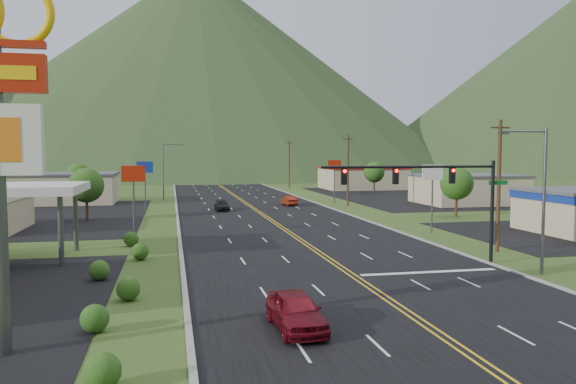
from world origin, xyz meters
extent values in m
plane|color=#274117|center=(0.00, 0.00, 0.00)|extent=(500.00, 500.00, 0.00)
cube|color=black|center=(0.00, 0.00, 0.00)|extent=(20.00, 460.00, 0.04)
cube|color=gray|center=(-10.15, 0.00, 0.00)|extent=(0.30, 460.00, 0.14)
torus|color=yellow|center=(-16.15, 2.00, 12.60)|extent=(2.62, 0.32, 2.62)
cylinder|color=black|center=(10.50, 14.00, 3.50)|extent=(0.24, 0.24, 7.00)
cylinder|color=black|center=(4.50, 14.00, 6.60)|extent=(12.00, 0.18, 0.18)
cube|color=#0C591E|center=(10.90, 14.00, 5.50)|extent=(1.40, 0.06, 0.30)
cube|color=black|center=(7.50, 14.00, 6.00)|extent=(0.35, 0.28, 1.05)
sphere|color=#FF0C05|center=(7.50, 13.82, 6.35)|extent=(0.22, 0.22, 0.22)
cube|color=black|center=(3.50, 14.00, 6.00)|extent=(0.35, 0.28, 1.05)
sphere|color=#FF0C05|center=(3.50, 13.82, 6.35)|extent=(0.22, 0.22, 0.22)
cube|color=black|center=(0.00, 14.00, 6.00)|extent=(0.35, 0.28, 1.05)
sphere|color=#FF0C05|center=(0.00, 13.82, 6.35)|extent=(0.22, 0.22, 0.22)
cylinder|color=#59595E|center=(11.50, 10.00, 4.50)|extent=(0.20, 0.20, 9.00)
cylinder|color=#59595E|center=(10.06, 10.00, 8.80)|extent=(2.88, 0.12, 0.12)
cube|color=#59595E|center=(8.62, 10.00, 8.70)|extent=(0.60, 0.25, 0.18)
cylinder|color=#59595E|center=(-12.00, 70.00, 4.50)|extent=(0.20, 0.20, 9.00)
cylinder|color=#59595E|center=(-10.56, 70.00, 8.80)|extent=(2.88, 0.12, 0.12)
cube|color=#59595E|center=(-9.12, 70.00, 8.70)|extent=(0.60, 0.25, 0.18)
cube|color=white|center=(-22.00, 22.00, 5.00)|extent=(10.00, 8.00, 0.60)
cylinder|color=#59595E|center=(-18.00, 19.00, 2.50)|extent=(0.36, 0.36, 5.00)
cylinder|color=#59595E|center=(-18.00, 25.00, 2.50)|extent=(0.36, 0.36, 5.00)
cube|color=#CCB38E|center=(-28.00, 68.00, 2.10)|extent=(18.00, 11.00, 4.20)
cube|color=#4C4C51|center=(-28.00, 68.00, 4.35)|extent=(18.40, 11.40, 0.30)
cube|color=#CCB38E|center=(32.00, 55.00, 2.00)|extent=(14.00, 11.00, 4.00)
cube|color=#4C4C51|center=(32.00, 55.00, 4.15)|extent=(14.40, 11.40, 0.30)
cube|color=#CCB38E|center=(28.00, 90.00, 2.10)|extent=(16.00, 12.00, 4.20)
cube|color=maroon|center=(28.00, 90.00, 4.35)|extent=(16.40, 12.40, 0.30)
cylinder|color=#59595E|center=(-14.00, 30.00, 2.50)|extent=(0.16, 0.16, 5.00)
cube|color=#A81D09|center=(-14.00, 30.00, 5.70)|extent=(2.00, 0.18, 1.40)
cylinder|color=#59595E|center=(-14.00, 52.00, 2.50)|extent=(0.16, 0.16, 5.00)
cube|color=navy|center=(-14.00, 52.00, 5.70)|extent=(2.00, 0.18, 1.40)
cylinder|color=#59595E|center=(13.00, 28.00, 2.50)|extent=(0.16, 0.16, 5.00)
cube|color=white|center=(13.00, 28.00, 5.70)|extent=(2.00, 0.18, 1.40)
cylinder|color=#59595E|center=(13.00, 60.00, 2.50)|extent=(0.16, 0.16, 5.00)
cube|color=#A81D09|center=(13.00, 60.00, 5.70)|extent=(2.00, 0.18, 1.40)
cylinder|color=#382314|center=(-20.00, 45.00, 1.50)|extent=(0.30, 0.30, 3.00)
sphere|color=#1D3E11|center=(-20.00, 45.00, 3.90)|extent=(3.84, 3.84, 3.84)
cylinder|color=#382314|center=(-25.00, 72.00, 1.50)|extent=(0.30, 0.30, 3.00)
sphere|color=#1D3E11|center=(-25.00, 72.00, 3.90)|extent=(3.84, 3.84, 3.84)
cylinder|color=#382314|center=(22.00, 40.00, 1.50)|extent=(0.30, 0.30, 3.00)
sphere|color=#1D3E11|center=(22.00, 40.00, 3.90)|extent=(3.84, 3.84, 3.84)
cylinder|color=#382314|center=(26.00, 78.00, 1.50)|extent=(0.30, 0.30, 3.00)
sphere|color=#1D3E11|center=(26.00, 78.00, 3.90)|extent=(3.84, 3.84, 3.84)
cylinder|color=#382314|center=(13.50, 18.00, 5.00)|extent=(0.28, 0.28, 10.00)
cube|color=#382314|center=(13.50, 18.00, 9.40)|extent=(1.60, 0.12, 0.12)
cylinder|color=#382314|center=(13.50, 55.00, 5.00)|extent=(0.28, 0.28, 10.00)
cube|color=#382314|center=(13.50, 55.00, 9.40)|extent=(1.60, 0.12, 0.12)
cylinder|color=#382314|center=(13.50, 95.00, 5.00)|extent=(0.28, 0.28, 10.00)
cube|color=#382314|center=(13.50, 95.00, 9.40)|extent=(1.60, 0.12, 0.12)
cylinder|color=#382314|center=(13.50, 135.00, 5.00)|extent=(0.28, 0.28, 10.00)
cube|color=#382314|center=(13.50, 135.00, 9.40)|extent=(1.60, 0.12, 0.12)
cone|color=#1D3116|center=(0.00, 220.00, 42.50)|extent=(220.00, 220.00, 85.00)
imported|color=maroon|center=(-5.68, 2.59, 0.80)|extent=(2.12, 4.80, 1.60)
imported|color=black|center=(-4.42, 52.30, 0.62)|extent=(1.76, 4.29, 1.24)
imported|color=maroon|center=(5.56, 57.29, 0.68)|extent=(1.75, 4.24, 1.36)
camera|label=1|loc=(-10.77, -20.19, 7.54)|focal=35.00mm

